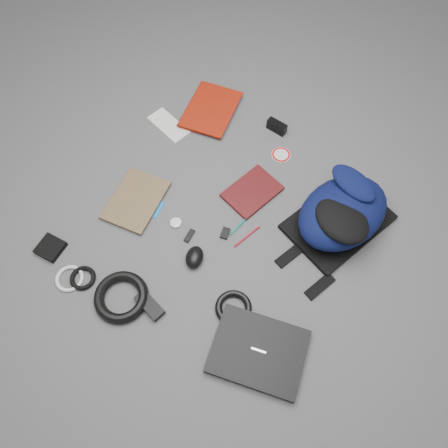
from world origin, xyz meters
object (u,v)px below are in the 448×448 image
Objects in this scene: laptop at (258,351)px; mouse at (195,257)px; backpack at (343,212)px; dvd_case at (252,192)px; textbook_red at (189,103)px; comic_book at (115,192)px; power_brick at (150,305)px; pouch at (51,248)px; compact_camera at (277,127)px.

mouse reaches higher than laptop.
backpack is at bearing 28.44° from mouse.
backpack is 0.37m from dvd_case.
textbook_red is 1.08× the size of comic_book.
mouse reaches higher than dvd_case.
dvd_case is 0.60m from power_brick.
laptop is at bearing -72.69° from backpack.
power_brick reaches higher than comic_book.
pouch is at bearing -103.58° from textbook_red.
dvd_case is 2.39× the size of mouse.
pouch is (-0.46, -0.29, -0.01)m from mouse.
mouse is (-0.35, -0.45, -0.06)m from backpack.
compact_camera reaches higher than power_brick.
backpack reaches higher than comic_book.
power_brick is at bearing -46.12° from comic_book.
backpack is 1.50× the size of textbook_red.
backpack is at bearing 24.58° from dvd_case.
textbook_red is 0.94m from power_brick.
laptop is at bearing -60.31° from compact_camera.
textbook_red is 3.10× the size of mouse.
power_brick is at bearing 175.54° from laptop.
compact_camera reaches higher than mouse.
backpack is 0.58m from mouse.
mouse reaches higher than comic_book.
pouch is at bearing -107.82° from comic_book.
comic_book is 0.55m from dvd_case.
textbook_red is 1.30× the size of dvd_case.
dvd_case is at bearing 54.22° from pouch.
pouch is (-0.84, -0.14, -0.00)m from laptop.
pouch is at bearing -114.47° from dvd_case.
compact_camera reaches higher than textbook_red.
laptop is at bearing -25.35° from comic_book.
backpack is at bearing 74.74° from laptop.
backpack is 1.94× the size of dvd_case.
compact_camera is 0.93m from power_brick.
textbook_red reaches higher than dvd_case.
comic_book is at bearing 156.21° from power_brick.
laptop reaches higher than dvd_case.
textbook_red is at bearing 129.30° from power_brick.
compact_camera is (0.40, 0.11, 0.01)m from textbook_red.
comic_book is at bearing -137.82° from backpack.
mouse reaches higher than power_brick.
power_brick reaches higher than pouch.
power_brick is (-0.02, -0.60, 0.01)m from dvd_case.
laptop is (0.03, -0.59, -0.07)m from backpack.
comic_book is at bearing 85.07° from pouch.
compact_camera is at bearing 49.31° from comic_book.
laptop and textbook_red have the same top height.
textbook_red is 0.54m from comic_book.
pouch reaches higher than comic_book.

